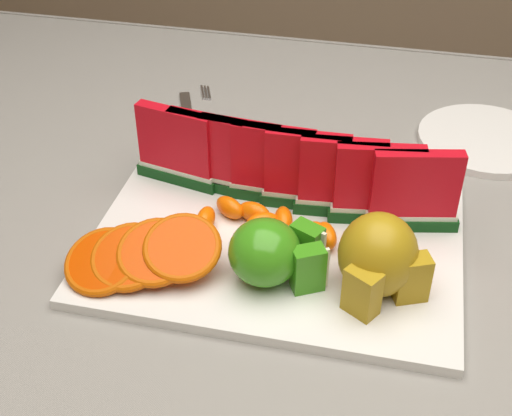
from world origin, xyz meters
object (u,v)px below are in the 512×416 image
object	(u,v)px
side_plate	(485,139)
fork	(190,119)
platter	(277,240)
pear_cluster	(379,258)
apple_cluster	(272,253)

from	to	relation	value
side_plate	fork	bearing A→B (deg)	-175.72
platter	fork	distance (m)	0.30
pear_cluster	fork	distance (m)	0.42
platter	pear_cluster	distance (m)	0.13
fork	side_plate	bearing A→B (deg)	4.28
apple_cluster	side_plate	world-z (taller)	apple_cluster
apple_cluster	pear_cluster	bearing A→B (deg)	4.77
apple_cluster	pear_cluster	world-z (taller)	pear_cluster
side_plate	pear_cluster	bearing A→B (deg)	-109.87
platter	pear_cluster	bearing A→B (deg)	-27.40
apple_cluster	pear_cluster	size ratio (longest dim) A/B	0.99
pear_cluster	side_plate	bearing A→B (deg)	70.13
fork	platter	bearing A→B (deg)	-54.10
platter	apple_cluster	xyz separation A→B (m)	(0.01, -0.07, 0.04)
apple_cluster	fork	xyz separation A→B (m)	(-0.18, 0.31, -0.04)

